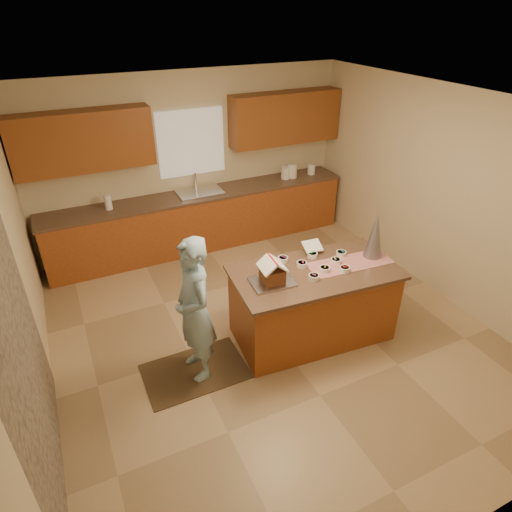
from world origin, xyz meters
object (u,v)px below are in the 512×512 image
object	(u,v)px
island_base	(313,305)
tinsel_tree	(375,236)
boy	(194,311)
gingerbread_house	(272,273)

from	to	relation	value
island_base	tinsel_tree	bearing A→B (deg)	3.67
tinsel_tree	boy	xyz separation A→B (m)	(-2.21, 0.02, -0.36)
gingerbread_house	boy	bearing A→B (deg)	179.60
tinsel_tree	boy	size ratio (longest dim) A/B	0.34
tinsel_tree	boy	distance (m)	2.24
gingerbread_house	island_base	bearing A→B (deg)	0.51
island_base	boy	size ratio (longest dim) A/B	1.10
boy	gingerbread_house	distance (m)	0.91
island_base	boy	distance (m)	1.49
boy	gingerbread_house	xyz separation A→B (m)	(0.88, -0.01, 0.22)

